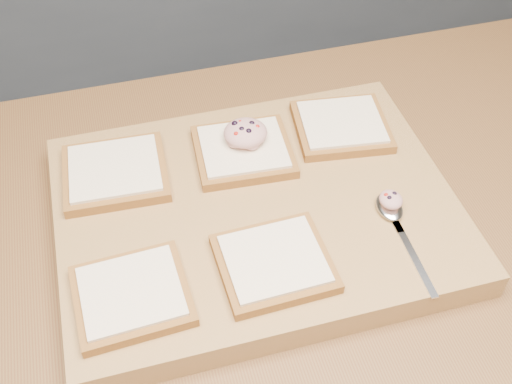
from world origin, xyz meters
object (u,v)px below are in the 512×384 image
(cutting_board, at_px, (256,213))
(bread_far_center, at_px, (243,151))
(tuna_salad_dollop, at_px, (245,133))
(spoon, at_px, (393,214))

(cutting_board, relative_size, bread_far_center, 3.69)
(tuna_salad_dollop, bearing_deg, bread_far_center, -120.81)
(cutting_board, height_order, tuna_salad_dollop, tuna_salad_dollop)
(tuna_salad_dollop, relative_size, spoon, 0.37)
(cutting_board, bearing_deg, spoon, -23.54)
(bread_far_center, xyz_separation_m, tuna_salad_dollop, (0.01, 0.01, 0.02))
(tuna_salad_dollop, height_order, spoon, tuna_salad_dollop)
(tuna_salad_dollop, bearing_deg, spoon, -48.73)
(cutting_board, relative_size, spoon, 3.10)
(bread_far_center, distance_m, spoon, 0.21)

